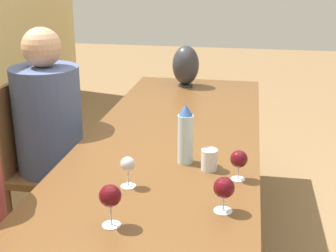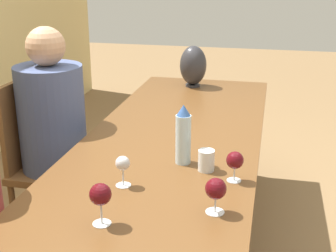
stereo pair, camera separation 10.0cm
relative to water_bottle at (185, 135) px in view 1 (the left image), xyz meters
name	(u,v)px [view 1 (the left image)]	position (x,y,z in m)	size (l,w,h in m)	color
dining_table	(168,156)	(0.21, 0.12, -0.20)	(2.77, 0.90, 0.74)	brown
water_bottle	(185,135)	(0.00, 0.00, 0.00)	(0.07, 0.07, 0.28)	silver
water_tumbler	(209,160)	(-0.06, -0.12, -0.09)	(0.07, 0.07, 0.10)	silver
vase	(186,65)	(1.37, 0.19, 0.02)	(0.19, 0.19, 0.30)	#2D2D33
wine_glass_0	(224,188)	(-0.41, -0.20, -0.04)	(0.08, 0.08, 0.14)	silver
wine_glass_1	(239,159)	(-0.14, -0.24, -0.04)	(0.07, 0.07, 0.13)	silver
wine_glass_2	(110,197)	(-0.58, 0.18, -0.02)	(0.08, 0.08, 0.16)	silver
wine_glass_3	(128,165)	(-0.28, 0.19, -0.04)	(0.06, 0.06, 0.13)	silver
chair_far	(40,160)	(0.36, 0.89, -0.35)	(0.44, 0.44, 0.98)	brown
person_far	(52,135)	(0.36, 0.80, -0.19)	(0.37, 0.37, 1.28)	#2D2D38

